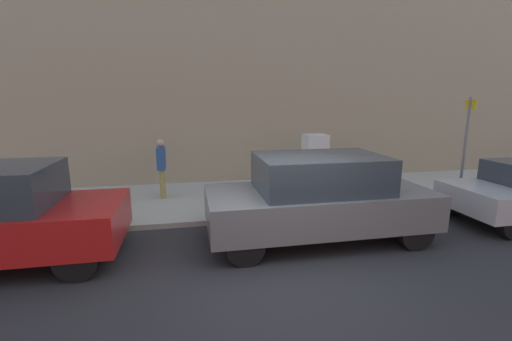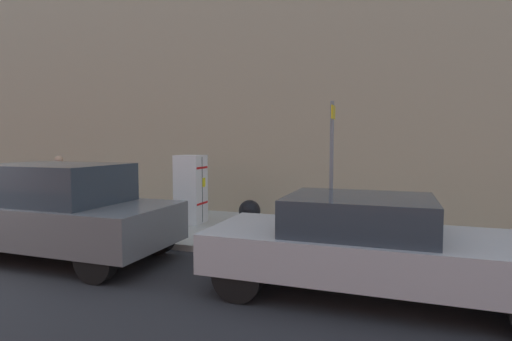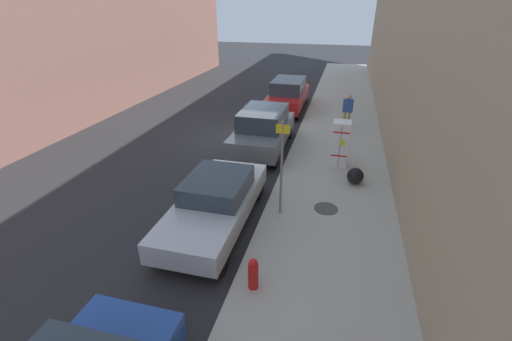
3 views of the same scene
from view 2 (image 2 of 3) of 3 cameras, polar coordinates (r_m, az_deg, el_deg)
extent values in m
cube|color=#B2ADA0|center=(11.24, -18.68, -6.80)|extent=(3.78, 44.00, 0.13)
cube|color=tan|center=(13.66, -11.87, 17.48)|extent=(1.63, 39.60, 10.66)
cube|color=white|center=(10.06, -9.31, -2.65)|extent=(0.63, 0.64, 1.69)
cube|color=black|center=(9.91, -7.67, -2.73)|extent=(0.01, 0.01, 1.61)
cube|color=yellow|center=(9.96, -7.47, -1.68)|extent=(0.16, 0.01, 0.22)
cube|color=red|center=(9.86, -7.70, 0.40)|extent=(0.57, 0.01, 0.05)
cube|color=red|center=(9.95, -7.65, -4.67)|extent=(0.57, 0.01, 0.05)
cylinder|color=#47443F|center=(8.93, 8.52, -8.95)|extent=(0.70, 0.70, 0.02)
cylinder|color=slate|center=(7.38, 10.70, -0.95)|extent=(0.07, 0.07, 2.75)
cube|color=yellow|center=(7.37, 10.97, 8.18)|extent=(0.36, 0.02, 0.24)
sphere|color=black|center=(10.13, -0.93, -5.79)|extent=(0.56, 0.56, 0.56)
cylinder|color=#A8934C|center=(12.99, -25.84, -3.47)|extent=(0.14, 0.14, 0.81)
cylinder|color=#A8934C|center=(12.84, -26.52, -3.57)|extent=(0.14, 0.14, 0.81)
cube|color=#2D5193|center=(12.85, -26.27, -0.40)|extent=(0.47, 0.22, 0.61)
sphere|color=tan|center=(12.83, -26.33, 1.44)|extent=(0.22, 0.22, 0.22)
cube|color=slate|center=(8.28, -26.78, -6.44)|extent=(1.92, 4.47, 0.70)
cube|color=#2D3842|center=(8.18, -26.93, -1.61)|extent=(1.69, 2.46, 0.70)
cylinder|color=black|center=(7.93, -13.88, -9.14)|extent=(0.22, 0.68, 0.68)
cylinder|color=black|center=(6.65, -21.92, -11.89)|extent=(0.22, 0.68, 0.68)
cylinder|color=black|center=(10.09, -29.81, -6.74)|extent=(0.22, 0.68, 0.68)
cube|color=silver|center=(5.82, 16.77, -11.22)|extent=(1.81, 4.65, 0.55)
cube|color=#2D3842|center=(5.72, 14.54, -6.06)|extent=(1.59, 1.95, 0.50)
cylinder|color=black|center=(6.81, 32.12, -11.84)|extent=(0.22, 0.68, 0.68)
cylinder|color=black|center=(6.92, 2.26, -10.96)|extent=(0.22, 0.68, 0.68)
cylinder|color=black|center=(5.53, -2.63, -14.87)|extent=(0.22, 0.68, 0.68)
camera|label=1|loc=(8.48, -75.15, 5.65)|focal=24.00mm
camera|label=3|loc=(11.79, 60.11, 19.22)|focal=24.00mm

